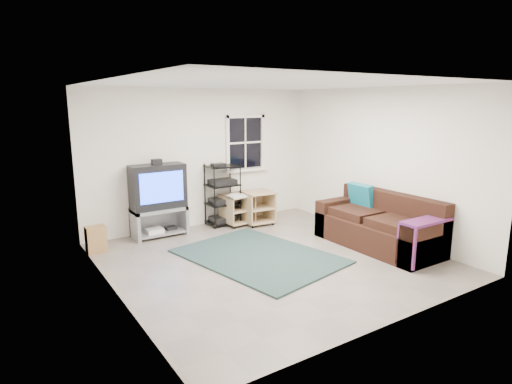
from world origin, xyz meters
TOP-DOWN VIEW (x-y plane):
  - room at (0.95, 2.27)m, footprint 4.60×4.62m
  - tv_unit at (-1.00, 2.04)m, footprint 0.94×0.47m
  - av_rack at (0.30, 2.06)m, footprint 0.60×0.44m
  - side_table_left at (0.90, 1.78)m, footprint 0.59×0.59m
  - side_table_right at (0.53, 1.94)m, footprint 0.56×0.58m
  - sofa at (1.85, -0.48)m, footprint 0.93×2.09m
  - shag_rug at (-0.10, 0.18)m, footprint 2.18×2.69m
  - paper_bag at (-2.15, 1.77)m, footprint 0.31×0.20m

SIDE VIEW (x-z plane):
  - shag_rug at x=-0.10m, z-range 0.00..0.03m
  - paper_bag at x=-2.15m, z-range 0.00..0.43m
  - sofa at x=1.85m, z-range -0.14..0.82m
  - side_table_right at x=0.53m, z-range 0.03..0.65m
  - side_table_left at x=0.90m, z-range 0.02..0.67m
  - av_rack at x=0.30m, z-range -0.08..1.12m
  - tv_unit at x=-1.00m, z-range 0.07..1.45m
  - room at x=0.95m, z-range -0.82..3.78m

